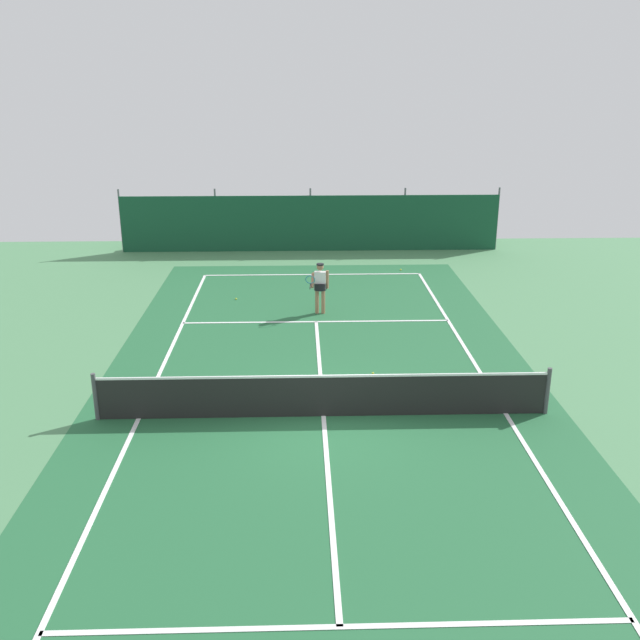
% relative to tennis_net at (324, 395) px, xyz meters
% --- Properties ---
extents(ground_plane, '(36.00, 36.00, 0.00)m').
position_rel_tennis_net_xyz_m(ground_plane, '(0.00, 0.00, -0.51)').
color(ground_plane, '#4C8456').
extents(court_surface, '(11.02, 26.60, 0.01)m').
position_rel_tennis_net_xyz_m(court_surface, '(0.00, 0.00, -0.51)').
color(court_surface, '#236038').
rests_on(court_surface, ground).
extents(tennis_net, '(10.12, 0.10, 1.10)m').
position_rel_tennis_net_xyz_m(tennis_net, '(0.00, 0.00, 0.00)').
color(tennis_net, black).
rests_on(tennis_net, ground).
extents(back_fence, '(16.30, 0.98, 2.70)m').
position_rel_tennis_net_xyz_m(back_fence, '(-0.00, 16.34, 0.16)').
color(back_fence, '#14472D').
rests_on(back_fence, ground).
extents(tennis_player, '(0.75, 0.73, 1.64)m').
position_rel_tennis_net_xyz_m(tennis_player, '(0.14, 7.24, 0.45)').
color(tennis_player, '#9E7051').
rests_on(tennis_player, ground).
extents(tennis_ball_near_player, '(0.07, 0.07, 0.07)m').
position_rel_tennis_net_xyz_m(tennis_ball_near_player, '(-2.67, 8.78, -0.48)').
color(tennis_ball_near_player, '#CCDB33').
rests_on(tennis_ball_near_player, ground).
extents(tennis_ball_midcourt, '(0.07, 0.07, 0.07)m').
position_rel_tennis_net_xyz_m(tennis_ball_midcourt, '(1.35, 2.29, -0.48)').
color(tennis_ball_midcourt, '#CCDB33').
rests_on(tennis_ball_midcourt, ground).
extents(tennis_ball_by_sideline, '(0.07, 0.07, 0.07)m').
position_rel_tennis_net_xyz_m(tennis_ball_by_sideline, '(3.47, 12.41, -0.48)').
color(tennis_ball_by_sideline, '#CCDB33').
rests_on(tennis_ball_by_sideline, ground).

